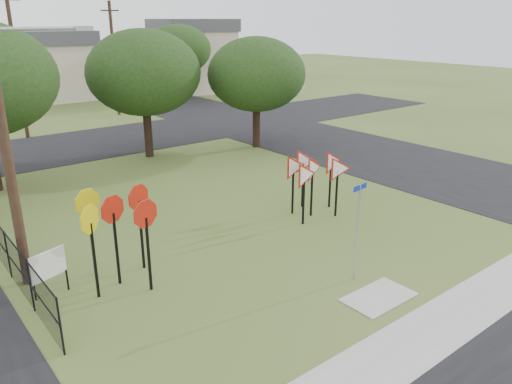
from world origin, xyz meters
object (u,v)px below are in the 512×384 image
stop_sign_cluster (116,218)px  info_board (48,266)px  yield_sign_cluster (314,170)px  street_name_sign (357,226)px

stop_sign_cluster → info_board: stop_sign_cluster is taller
yield_sign_cluster → info_board: 9.98m
street_name_sign → stop_sign_cluster: street_name_sign is taller
street_name_sign → yield_sign_cluster: bearing=58.7°
stop_sign_cluster → info_board: size_ratio=2.05×
street_name_sign → stop_sign_cluster: (-5.40, 4.10, 0.31)m
stop_sign_cluster → street_name_sign: bearing=-37.2°
yield_sign_cluster → info_board: (-9.94, 0.14, -0.90)m
yield_sign_cluster → info_board: yield_sign_cluster is taller
street_name_sign → yield_sign_cluster: street_name_sign is taller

